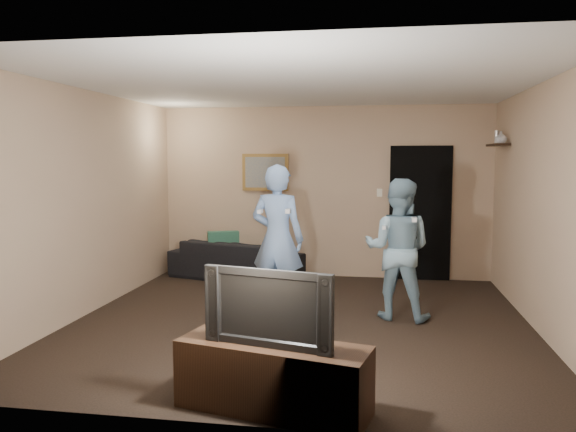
% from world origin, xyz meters
% --- Properties ---
extents(ground, '(5.00, 5.00, 0.00)m').
position_xyz_m(ground, '(0.00, 0.00, 0.00)').
color(ground, black).
rests_on(ground, ground).
extents(ceiling, '(5.00, 5.00, 0.04)m').
position_xyz_m(ceiling, '(0.00, 0.00, 2.60)').
color(ceiling, silver).
rests_on(ceiling, wall_back).
extents(wall_back, '(5.00, 0.04, 2.60)m').
position_xyz_m(wall_back, '(0.00, 2.50, 1.30)').
color(wall_back, tan).
rests_on(wall_back, ground).
extents(wall_front, '(5.00, 0.04, 2.60)m').
position_xyz_m(wall_front, '(0.00, -2.50, 1.30)').
color(wall_front, tan).
rests_on(wall_front, ground).
extents(wall_left, '(0.04, 5.00, 2.60)m').
position_xyz_m(wall_left, '(-2.50, 0.00, 1.30)').
color(wall_left, tan).
rests_on(wall_left, ground).
extents(wall_right, '(0.04, 5.00, 2.60)m').
position_xyz_m(wall_right, '(2.50, 0.00, 1.30)').
color(wall_right, tan).
rests_on(wall_right, ground).
extents(sofa, '(2.12, 1.29, 0.58)m').
position_xyz_m(sofa, '(-1.28, 2.10, 0.29)').
color(sofa, black).
rests_on(sofa, ground).
extents(throw_pillow, '(0.49, 0.31, 0.47)m').
position_xyz_m(throw_pillow, '(-1.48, 2.10, 0.48)').
color(throw_pillow, '#194D3C').
rests_on(throw_pillow, sofa).
extents(painting_frame, '(0.72, 0.05, 0.57)m').
position_xyz_m(painting_frame, '(-0.90, 2.48, 1.60)').
color(painting_frame, olive).
rests_on(painting_frame, wall_back).
extents(painting_canvas, '(0.62, 0.01, 0.47)m').
position_xyz_m(painting_canvas, '(-0.90, 2.45, 1.60)').
color(painting_canvas, slate).
rests_on(painting_canvas, painting_frame).
extents(doorway, '(0.90, 0.06, 2.00)m').
position_xyz_m(doorway, '(1.45, 2.47, 1.00)').
color(doorway, black).
rests_on(doorway, ground).
extents(light_switch, '(0.08, 0.02, 0.12)m').
position_xyz_m(light_switch, '(0.85, 2.48, 1.30)').
color(light_switch, silver).
rests_on(light_switch, wall_back).
extents(wall_shelf, '(0.20, 0.60, 0.03)m').
position_xyz_m(wall_shelf, '(2.39, 1.80, 1.99)').
color(wall_shelf, black).
rests_on(wall_shelf, wall_right).
extents(shelf_vase, '(0.17, 0.17, 0.16)m').
position_xyz_m(shelf_vase, '(2.39, 1.62, 2.08)').
color(shelf_vase, '#B7B7BC').
rests_on(shelf_vase, wall_shelf).
extents(shelf_figurine, '(0.06, 0.06, 0.18)m').
position_xyz_m(shelf_figurine, '(2.39, 1.88, 2.09)').
color(shelf_figurine, silver).
rests_on(shelf_figurine, wall_shelf).
extents(tv_console, '(1.45, 0.75, 0.50)m').
position_xyz_m(tv_console, '(0.11, -2.24, 0.25)').
color(tv_console, black).
rests_on(tv_console, ground).
extents(television, '(0.96, 0.34, 0.55)m').
position_xyz_m(television, '(0.11, -2.24, 0.77)').
color(television, black).
rests_on(television, tv_console).
extents(wii_player_left, '(0.70, 0.56, 1.74)m').
position_xyz_m(wii_player_left, '(-0.32, 0.35, 0.87)').
color(wii_player_left, '#7B9FD6').
rests_on(wii_player_left, ground).
extents(wii_player_right, '(0.88, 0.75, 1.59)m').
position_xyz_m(wii_player_right, '(1.06, 0.32, 0.79)').
color(wii_player_right, '#7CA0B4').
rests_on(wii_player_right, ground).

